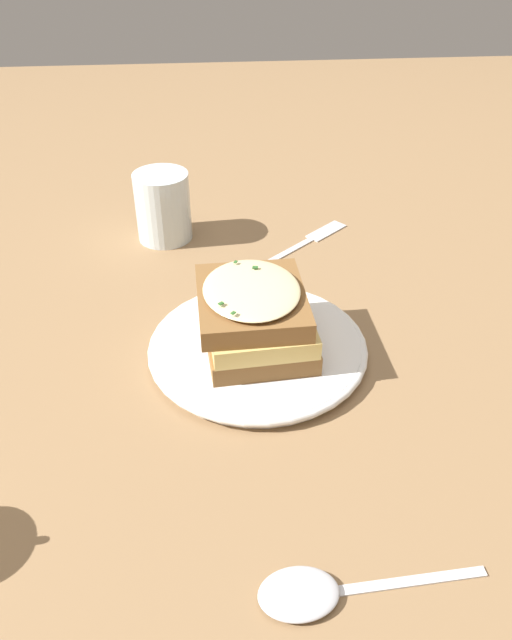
{
  "coord_description": "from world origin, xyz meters",
  "views": [
    {
      "loc": [
        -0.04,
        -0.5,
        0.42
      ],
      "look_at": [
        -0.0,
        0.01,
        0.05
      ],
      "focal_mm": 35.0,
      "sensor_mm": 36.0,
      "label": 1
    }
  ],
  "objects": [
    {
      "name": "fork",
      "position": [
        0.1,
        0.25,
        0.0
      ],
      "size": [
        0.14,
        0.12,
        0.0
      ],
      "rotation": [
        0.0,
        0.0,
        5.43
      ],
      "color": "silver",
      "rests_on": "ground_plane"
    },
    {
      "name": "ground_plane",
      "position": [
        0.0,
        0.0,
        0.0
      ],
      "size": [
        2.4,
        2.4,
        0.0
      ],
      "primitive_type": "plane",
      "color": "olive"
    },
    {
      "name": "sandwich",
      "position": [
        -0.0,
        0.01,
        0.05
      ],
      "size": [
        0.12,
        0.13,
        0.07
      ],
      "rotation": [
        0.0,
        0.0,
        4.79
      ],
      "color": "brown",
      "rests_on": "dinner_plate"
    },
    {
      "name": "spoon",
      "position": [
        0.02,
        -0.27,
        0.0
      ],
      "size": [
        0.17,
        0.05,
        0.01
      ],
      "rotation": [
        0.0,
        0.0,
        1.63
      ],
      "color": "silver",
      "rests_on": "ground_plane"
    },
    {
      "name": "dinner_plate",
      "position": [
        -0.0,
        0.01,
        0.01
      ],
      "size": [
        0.23,
        0.23,
        0.01
      ],
      "color": "white",
      "rests_on": "ground_plane"
    },
    {
      "name": "water_glass",
      "position": [
        -0.11,
        0.27,
        0.05
      ],
      "size": [
        0.07,
        0.07,
        0.09
      ],
      "primitive_type": "cylinder",
      "color": "silver",
      "rests_on": "ground_plane"
    }
  ]
}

